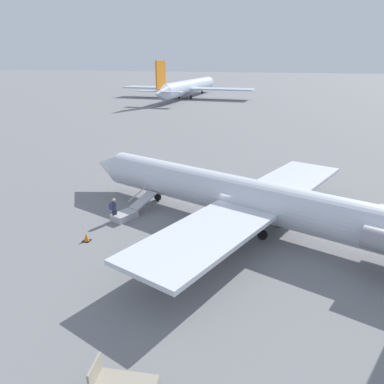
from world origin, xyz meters
TOP-DOWN VIEW (x-y plane):
  - ground_plane at (0.00, 0.00)m, footprint 600.00×600.00m
  - airplane_main at (-0.91, 0.32)m, footprint 29.51×22.89m
  - airplane_far_center at (31.17, -84.38)m, footprint 38.81×51.05m
  - boarding_stairs at (8.04, 1.31)m, footprint 2.27×4.12m
  - passenger at (8.69, 2.22)m, footprint 0.43×0.57m
  - luggage_cart at (1.28, 15.37)m, footprint 2.33×1.40m
  - traffic_cone_near_stairs at (8.90, 5.55)m, footprint 0.48×0.48m

SIDE VIEW (x-z plane):
  - ground_plane at x=0.00m, z-range 0.00..0.00m
  - traffic_cone_near_stairs at x=8.90m, z-range -0.02..0.51m
  - boarding_stairs at x=8.04m, z-range -0.49..1.25m
  - luggage_cart at x=1.28m, z-range -0.15..1.07m
  - passenger at x=8.69m, z-range 0.13..1.87m
  - airplane_main at x=-0.91m, z-range -1.42..5.66m
  - airplane_far_center at x=31.17m, z-range -2.13..8.40m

